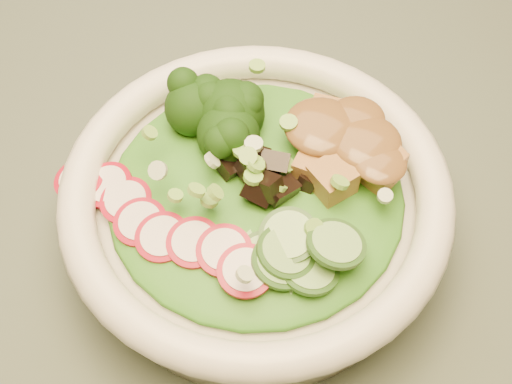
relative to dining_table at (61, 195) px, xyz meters
The scene contains 10 objects.
dining_table is the anchor object (origin of this frame).
salad_bowl 0.26m from the dining_table, ahead, with size 0.25×0.25×0.07m.
lettuce_bed 0.27m from the dining_table, ahead, with size 0.19×0.19×0.02m, color #265F14.
broccoli_florets 0.24m from the dining_table, 12.32° to the left, with size 0.07×0.06×0.04m, color black, non-canonical shape.
radish_slices 0.26m from the dining_table, 13.73° to the right, with size 0.10×0.04×0.02m, color maroon, non-canonical shape.
cucumber_slices 0.32m from the dining_table, ahead, with size 0.06×0.06×0.03m, color #8CBE69, non-canonical shape.
mushroom_heap 0.28m from the dining_table, ahead, with size 0.06×0.06×0.04m, color black, non-canonical shape.
tofu_cubes 0.30m from the dining_table, 14.65° to the left, with size 0.08×0.05×0.03m, color #9C6534, non-canonical shape.
peanut_sauce 0.31m from the dining_table, 14.65° to the left, with size 0.06×0.05×0.01m, color brown.
scallion_garnish 0.28m from the dining_table, ahead, with size 0.17×0.17×0.02m, color #76B23E, non-canonical shape.
Camera 1 is at (0.35, -0.19, 1.17)m, focal length 50.00 mm.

